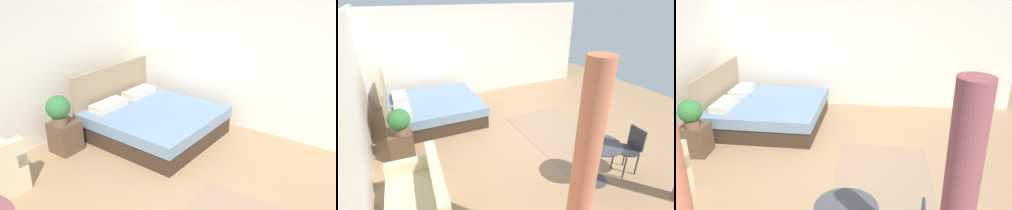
{
  "view_description": "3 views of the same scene",
  "coord_description": "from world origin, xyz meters",
  "views": [
    {
      "loc": [
        -2.92,
        -1.69,
        2.96
      ],
      "look_at": [
        0.78,
        0.91,
        1.09
      ],
      "focal_mm": 37.19,
      "sensor_mm": 36.0,
      "label": 1
    },
    {
      "loc": [
        -4.13,
        2.71,
        2.86
      ],
      "look_at": [
        0.11,
        0.61,
        0.75
      ],
      "focal_mm": 27.07,
      "sensor_mm": 36.0,
      "label": 2
    },
    {
      "loc": [
        -4.76,
        -0.36,
        3.03
      ],
      "look_at": [
        0.5,
        0.17,
        0.93
      ],
      "focal_mm": 37.74,
      "sensor_mm": 36.0,
      "label": 3
    }
  ],
  "objects": [
    {
      "name": "nightstand",
      "position": [
        0.32,
        2.68,
        0.26
      ],
      "size": [
        0.42,
        0.42,
        0.53
      ],
      "color": "brown",
      "rests_on": "ground"
    },
    {
      "name": "wall_right",
      "position": [
        2.94,
        0.0,
        1.28
      ],
      "size": [
        0.12,
        6.53,
        2.56
      ],
      "primitive_type": "cube",
      "color": "silver",
      "rests_on": "ground"
    },
    {
      "name": "bed",
      "position": [
        1.62,
        1.86,
        0.28
      ],
      "size": [
        2.0,
        2.16,
        1.15
      ],
      "color": "#38281E",
      "rests_on": "ground"
    },
    {
      "name": "area_rug",
      "position": [
        -0.3,
        -0.5,
        0.0
      ],
      "size": [
        2.4,
        1.47,
        0.01
      ],
      "primitive_type": "cube",
      "color": "#93755B",
      "rests_on": "ground"
    },
    {
      "name": "ground_plane",
      "position": [
        0.0,
        0.0,
        -0.01
      ],
      "size": [
        8.88,
        9.53,
        0.02
      ],
      "primitive_type": "cube",
      "color": "#9E7A56"
    },
    {
      "name": "potted_plant",
      "position": [
        0.22,
        2.64,
        0.81
      ],
      "size": [
        0.38,
        0.38,
        0.5
      ],
      "color": "brown",
      "rests_on": "nightstand"
    }
  ]
}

